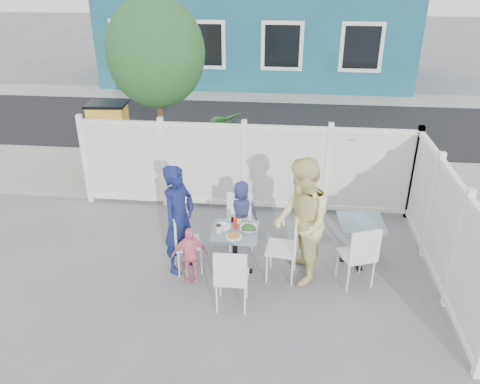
# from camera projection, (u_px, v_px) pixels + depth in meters

# --- Properties ---
(ground) EXTENTS (80.00, 80.00, 0.00)m
(ground) POSITION_uv_depth(u_px,v_px,m) (219.00, 289.00, 6.44)
(ground) COLOR slate
(near_sidewalk) EXTENTS (24.00, 2.60, 0.01)m
(near_sidewalk) POSITION_uv_depth(u_px,v_px,m) (246.00, 177.00, 9.84)
(near_sidewalk) COLOR gray
(near_sidewalk) RESTS_ON ground
(street) EXTENTS (24.00, 5.00, 0.01)m
(street) POSITION_uv_depth(u_px,v_px,m) (259.00, 124.00, 13.15)
(street) COLOR black
(street) RESTS_ON ground
(far_sidewalk) EXTENTS (24.00, 1.60, 0.01)m
(far_sidewalk) POSITION_uv_depth(u_px,v_px,m) (265.00, 96.00, 15.92)
(far_sidewalk) COLOR gray
(far_sidewalk) RESTS_ON ground
(fence_back) EXTENTS (5.86, 0.08, 1.60)m
(fence_back) POSITION_uv_depth(u_px,v_px,m) (244.00, 169.00, 8.23)
(fence_back) COLOR white
(fence_back) RESTS_ON ground
(fence_right) EXTENTS (0.08, 3.66, 1.60)m
(fence_right) POSITION_uv_depth(u_px,v_px,m) (443.00, 230.00, 6.34)
(fence_right) COLOR white
(fence_right) RESTS_ON ground
(tree) EXTENTS (1.80, 1.62, 3.59)m
(tree) POSITION_uv_depth(u_px,v_px,m) (156.00, 53.00, 8.41)
(tree) COLOR #382316
(tree) RESTS_ON ground
(utility_cabinet) EXTENTS (0.79, 0.59, 1.39)m
(utility_cabinet) POSITION_uv_depth(u_px,v_px,m) (110.00, 138.00, 10.00)
(utility_cabinet) COLOR gold
(utility_cabinet) RESTS_ON ground
(potted_shrub_a) EXTENTS (1.28, 1.28, 1.62)m
(potted_shrub_a) POSITION_uv_depth(u_px,v_px,m) (222.00, 152.00, 8.90)
(potted_shrub_a) COLOR #1C4628
(potted_shrub_a) RESTS_ON ground
(potted_shrub_b) EXTENTS (1.71, 1.68, 1.44)m
(potted_shrub_b) POSITION_uv_depth(u_px,v_px,m) (340.00, 163.00, 8.63)
(potted_shrub_b) COLOR #1C4628
(potted_shrub_b) RESTS_ON ground
(main_table) EXTENTS (0.66, 0.66, 0.68)m
(main_table) POSITION_uv_depth(u_px,v_px,m) (235.00, 240.00, 6.58)
(main_table) COLOR #446674
(main_table) RESTS_ON ground
(spare_table) EXTENTS (0.68, 0.68, 0.68)m
(spare_table) POSITION_uv_depth(u_px,v_px,m) (360.00, 231.00, 6.82)
(spare_table) COLOR #446674
(spare_table) RESTS_ON ground
(chair_left) EXTENTS (0.51, 0.52, 0.89)m
(chair_left) POSITION_uv_depth(u_px,v_px,m) (182.00, 239.00, 6.64)
(chair_left) COLOR white
(chair_left) RESTS_ON ground
(chair_right) EXTENTS (0.46, 0.48, 0.96)m
(chair_right) POSITION_uv_depth(u_px,v_px,m) (288.00, 243.00, 6.45)
(chair_right) COLOR white
(chair_right) RESTS_ON ground
(chair_back) EXTENTS (0.45, 0.44, 0.86)m
(chair_back) POSITION_uv_depth(u_px,v_px,m) (240.00, 216.00, 7.28)
(chair_back) COLOR white
(chair_back) RESTS_ON ground
(chair_near) EXTENTS (0.42, 0.41, 0.91)m
(chair_near) POSITION_uv_depth(u_px,v_px,m) (231.00, 275.00, 5.84)
(chair_near) COLOR white
(chair_near) RESTS_ON ground
(chair_spare) EXTENTS (0.55, 0.54, 0.94)m
(chair_spare) POSITION_uv_depth(u_px,v_px,m) (360.00, 253.00, 6.26)
(chair_spare) COLOR white
(chair_spare) RESTS_ON ground
(man) EXTENTS (0.59, 0.70, 1.62)m
(man) POSITION_uv_depth(u_px,v_px,m) (179.00, 219.00, 6.55)
(man) COLOR #141D52
(man) RESTS_ON ground
(woman) EXTENTS (0.85, 1.00, 1.80)m
(woman) POSITION_uv_depth(u_px,v_px,m) (301.00, 222.00, 6.30)
(woman) COLOR yellow
(woman) RESTS_ON ground
(boy) EXTENTS (0.50, 0.33, 1.01)m
(boy) POSITION_uv_depth(u_px,v_px,m) (242.00, 211.00, 7.40)
(boy) COLOR navy
(boy) RESTS_ON ground
(toddler) EXTENTS (0.53, 0.34, 0.84)m
(toddler) POSITION_uv_depth(u_px,v_px,m) (190.00, 255.00, 6.44)
(toddler) COLOR pink
(toddler) RESTS_ON ground
(plate_main) EXTENTS (0.23, 0.23, 0.01)m
(plate_main) POSITION_uv_depth(u_px,v_px,m) (234.00, 237.00, 6.37)
(plate_main) COLOR white
(plate_main) RESTS_ON main_table
(plate_side) EXTENTS (0.24, 0.24, 0.02)m
(plate_side) POSITION_uv_depth(u_px,v_px,m) (223.00, 226.00, 6.62)
(plate_side) COLOR white
(plate_side) RESTS_ON main_table
(salad_bowl) EXTENTS (0.25, 0.25, 0.06)m
(salad_bowl) POSITION_uv_depth(u_px,v_px,m) (249.00, 229.00, 6.50)
(salad_bowl) COLOR white
(salad_bowl) RESTS_ON main_table
(coffee_cup_a) EXTENTS (0.08, 0.08, 0.11)m
(coffee_cup_a) POSITION_uv_depth(u_px,v_px,m) (218.00, 229.00, 6.45)
(coffee_cup_a) COLOR beige
(coffee_cup_a) RESTS_ON main_table
(coffee_cup_b) EXTENTS (0.07, 0.07, 0.11)m
(coffee_cup_b) POSITION_uv_depth(u_px,v_px,m) (239.00, 221.00, 6.66)
(coffee_cup_b) COLOR beige
(coffee_cup_b) RESTS_ON main_table
(ketchup_bottle) EXTENTS (0.05, 0.05, 0.17)m
(ketchup_bottle) POSITION_uv_depth(u_px,v_px,m) (235.00, 223.00, 6.53)
(ketchup_bottle) COLOR red
(ketchup_bottle) RESTS_ON main_table
(salt_shaker) EXTENTS (0.03, 0.03, 0.07)m
(salt_shaker) POSITION_uv_depth(u_px,v_px,m) (230.00, 219.00, 6.74)
(salt_shaker) COLOR white
(salt_shaker) RESTS_ON main_table
(pepper_shaker) EXTENTS (0.03, 0.03, 0.07)m
(pepper_shaker) POSITION_uv_depth(u_px,v_px,m) (232.00, 219.00, 6.73)
(pepper_shaker) COLOR black
(pepper_shaker) RESTS_ON main_table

